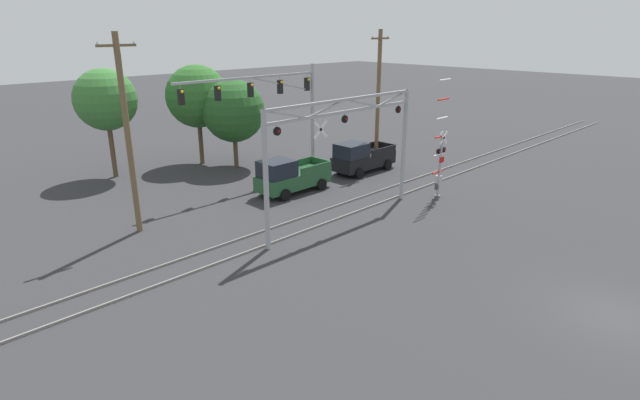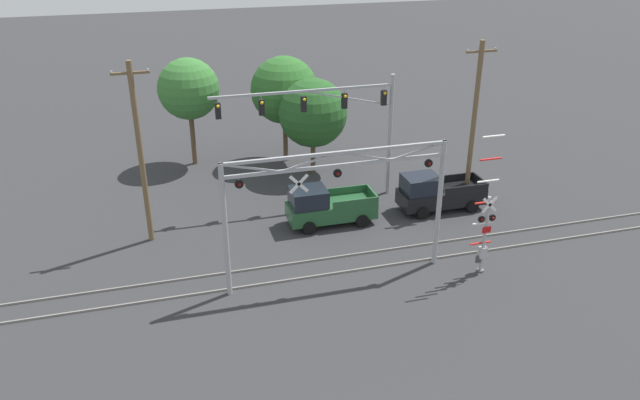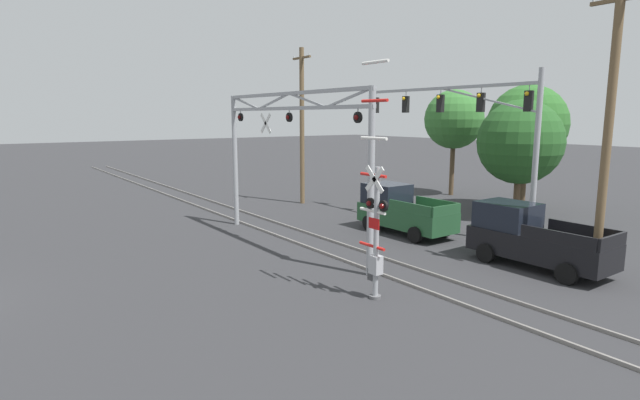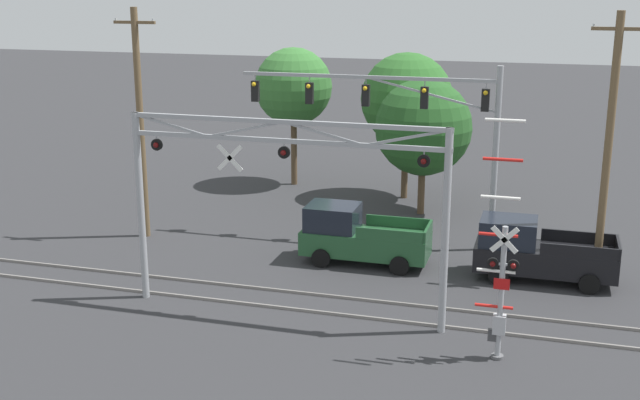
# 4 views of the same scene
# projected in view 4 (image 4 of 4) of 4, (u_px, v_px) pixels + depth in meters

# --- Properties ---
(rail_track_near) EXTENTS (80.00, 0.08, 0.10)m
(rail_track_near) POSITION_uv_depth(u_px,v_px,m) (289.00, 309.00, 26.34)
(rail_track_near) COLOR gray
(rail_track_near) RESTS_ON ground_plane
(rail_track_far) EXTENTS (80.00, 0.08, 0.10)m
(rail_track_far) POSITION_uv_depth(u_px,v_px,m) (302.00, 293.00, 27.67)
(rail_track_far) COLOR gray
(rail_track_far) RESTS_ON ground_plane
(crossing_gantry) EXTENTS (10.34, 0.28, 6.37)m
(crossing_gantry) POSITION_uv_depth(u_px,v_px,m) (284.00, 184.00, 24.94)
(crossing_gantry) COLOR #9EA0A5
(crossing_gantry) RESTS_ON ground_plane
(crossing_signal_mast) EXTENTS (1.15, 0.35, 6.93)m
(crossing_signal_mast) POSITION_uv_depth(u_px,v_px,m) (500.00, 286.00, 22.41)
(crossing_signal_mast) COLOR #9EA0A5
(crossing_signal_mast) RESTS_ON ground_plane
(traffic_signal_span) EXTENTS (10.58, 0.39, 7.35)m
(traffic_signal_span) POSITION_uv_depth(u_px,v_px,m) (420.00, 118.00, 31.74)
(traffic_signal_span) COLOR #9EA0A5
(traffic_signal_span) RESTS_ON ground_plane
(pickup_truck_lead) EXTENTS (4.84, 2.09, 2.21)m
(pickup_truck_lead) POSITION_uv_depth(u_px,v_px,m) (358.00, 236.00, 30.57)
(pickup_truck_lead) COLOR #23512D
(pickup_truck_lead) RESTS_ON ground_plane
(pickup_truck_following) EXTENTS (4.96, 2.09, 2.21)m
(pickup_truck_following) POSITION_uv_depth(u_px,v_px,m) (536.00, 252.00, 28.80)
(pickup_truck_following) COLOR black
(pickup_truck_following) RESTS_ON ground_plane
(utility_pole_left) EXTENTS (1.80, 0.28, 9.47)m
(utility_pole_left) POSITION_uv_depth(u_px,v_px,m) (140.00, 122.00, 32.75)
(utility_pole_left) COLOR brown
(utility_pole_left) RESTS_ON ground_plane
(utility_pole_right) EXTENTS (1.80, 0.28, 9.52)m
(utility_pole_right) POSITION_uv_depth(u_px,v_px,m) (608.00, 148.00, 27.56)
(utility_pole_right) COLOR brown
(utility_pole_right) RESTS_ON ground_plane
(background_tree_beyond_span) EXTENTS (4.00, 4.00, 7.20)m
(background_tree_beyond_span) POSITION_uv_depth(u_px,v_px,m) (293.00, 87.00, 41.31)
(background_tree_beyond_span) COLOR brown
(background_tree_beyond_span) RESTS_ON ground_plane
(background_tree_far_left_verge) EXTENTS (4.45, 4.45, 7.18)m
(background_tree_far_left_verge) POSITION_uv_depth(u_px,v_px,m) (407.00, 99.00, 38.72)
(background_tree_far_left_verge) COLOR brown
(background_tree_far_left_verge) RESTS_ON ground_plane
(background_tree_far_right_verge) EXTENTS (4.40, 4.40, 6.27)m
(background_tree_far_right_verge) POSITION_uv_depth(u_px,v_px,m) (423.00, 127.00, 36.23)
(background_tree_far_right_verge) COLOR brown
(background_tree_far_right_verge) RESTS_ON ground_plane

